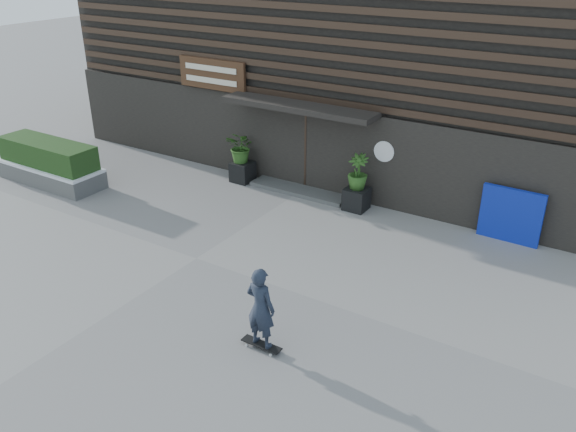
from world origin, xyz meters
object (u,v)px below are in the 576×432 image
Objects in this scene: planter_pot_right at (356,199)px; blue_tarp at (511,215)px; raised_bed at (52,174)px; planter_pot_left at (243,172)px; skateboarder at (261,308)px.

planter_pot_right is 0.42× the size of blue_tarp.
raised_bed is (-8.59, -3.13, -0.05)m from planter_pot_right.
blue_tarp reaches higher than planter_pot_left.
blue_tarp is 0.87× the size of skateboarder.
planter_pot_left is 0.36× the size of skateboarder.
skateboarder is at bearing -111.08° from blue_tarp.
planter_pot_right is 9.14m from raised_bed.
skateboarder is (-2.70, -6.57, 0.19)m from blue_tarp.
planter_pot_right is 0.36× the size of skateboarder.
planter_pot_right is at bearing 100.92° from skateboarder.
blue_tarp is at bearing 4.39° from planter_pot_right.
planter_pot_left and planter_pot_right have the same top height.
skateboarder reaches higher than blue_tarp.
planter_pot_right is 3.94m from blue_tarp.
skateboarder reaches higher than raised_bed.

